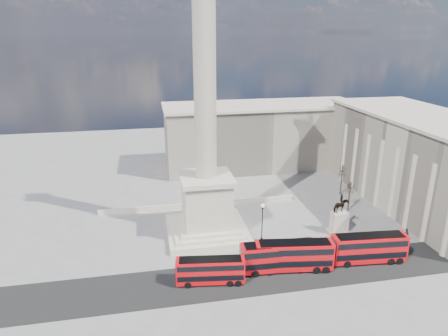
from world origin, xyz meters
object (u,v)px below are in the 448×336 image
object	(u,v)px
pedestrian_walking	(319,244)
equestrian_statue	(339,219)
pedestrian_standing	(406,233)
red_bus_b	(279,256)
red_bus_d	(369,248)
pedestrian_crossing	(257,254)
victorian_lamp	(262,220)
nelsons_column	(206,164)
red_bus_a	(211,270)
red_bus_c	(294,255)

from	to	relation	value
pedestrian_walking	equestrian_statue	bearing A→B (deg)	23.92
pedestrian_standing	red_bus_b	bearing A→B (deg)	-24.52
red_bus_d	pedestrian_crossing	xyz separation A→B (m)	(-16.79, 4.00, -1.50)
pedestrian_standing	pedestrian_walking	bearing A→B (deg)	-33.27
victorian_lamp	pedestrian_walking	world-z (taller)	victorian_lamp
red_bus_b	pedestrian_walking	xyz separation A→B (m)	(8.58, 4.52, -1.43)
nelsons_column	victorian_lamp	distance (m)	13.35
red_bus_d	equestrian_statue	world-z (taller)	equestrian_statue
red_bus_a	red_bus_d	world-z (taller)	red_bus_d
nelsons_column	pedestrian_standing	world-z (taller)	nelsons_column
equestrian_statue	pedestrian_standing	world-z (taller)	equestrian_statue
red_bus_a	equestrian_statue	size ratio (longest dim) A/B	1.33
red_bus_b	pedestrian_walking	bearing A→B (deg)	29.82
red_bus_b	equestrian_statue	bearing A→B (deg)	35.43
nelsons_column	pedestrian_crossing	bearing A→B (deg)	-58.18
red_bus_a	pedestrian_crossing	size ratio (longest dim) A/B	5.19
red_bus_c	victorian_lamp	xyz separation A→B (m)	(-2.34, 9.31, 1.64)
pedestrian_crossing	victorian_lamp	bearing A→B (deg)	-36.34
red_bus_a	pedestrian_standing	xyz separation A→B (m)	(35.75, 6.85, -1.24)
red_bus_c	red_bus_d	bearing A→B (deg)	6.94
red_bus_c	red_bus_d	distance (m)	12.18
red_bus_a	red_bus_c	size ratio (longest dim) A/B	0.84
red_bus_c	pedestrian_standing	distance (m)	23.74
victorian_lamp	equestrian_statue	size ratio (longest dim) A/B	0.93
nelsons_column	pedestrian_crossing	world-z (taller)	nelsons_column
victorian_lamp	pedestrian_crossing	size ratio (longest dim) A/B	3.65
nelsons_column	red_bus_d	xyz separation A→B (m)	(23.24, -14.39, -10.46)
red_bus_d	pedestrian_standing	bearing A→B (deg)	34.00
red_bus_b	red_bus_d	xyz separation A→B (m)	(14.55, -0.42, 0.05)
nelsons_column	victorian_lamp	xyz separation A→B (m)	(8.72, -4.95, -8.81)
red_bus_a	victorian_lamp	bearing A→B (deg)	51.99
red_bus_d	pedestrian_standing	distance (m)	12.44
equestrian_statue	pedestrian_standing	size ratio (longest dim) A/B	4.52
red_bus_c	nelsons_column	bearing A→B (deg)	135.38
red_bus_b	red_bus_c	bearing A→B (deg)	-4.84
nelsons_column	pedestrian_crossing	distance (m)	17.11
red_bus_d	red_bus_c	bearing A→B (deg)	-175.95
nelsons_column	red_bus_d	world-z (taller)	nelsons_column
red_bus_b	equestrian_statue	size ratio (longest dim) A/B	1.53
red_bus_b	pedestrian_crossing	size ratio (longest dim) A/B	5.97
pedestrian_walking	victorian_lamp	bearing A→B (deg)	135.69
red_bus_b	victorian_lamp	bearing A→B (deg)	91.80
red_bus_c	pedestrian_standing	world-z (taller)	red_bus_c
red_bus_b	pedestrian_crossing	distance (m)	4.46
equestrian_statue	pedestrian_walking	world-z (taller)	equestrian_statue
red_bus_a	red_bus_d	bearing A→B (deg)	9.47
pedestrian_standing	victorian_lamp	bearing A→B (deg)	-44.71
red_bus_c	pedestrian_crossing	size ratio (longest dim) A/B	6.20
red_bus_a	red_bus_b	world-z (taller)	red_bus_b
red_bus_b	red_bus_a	bearing A→B (deg)	-171.21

